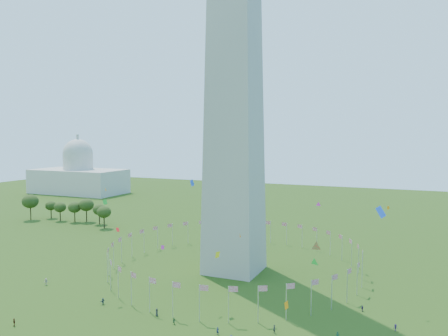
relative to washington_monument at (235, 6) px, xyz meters
The scene contains 6 objects.
ground 98.18m from the washington_monument, 90.00° to the right, with size 600.00×600.00×0.00m, color #24410F.
washington_monument is the anchor object (origin of this frame).
flag_ring 80.00m from the washington_monument, 96.12° to the left, with size 80.24×80.24×9.00m.
capitol_building 230.40m from the washington_monument, 144.16° to the left, with size 70.00×35.00×46.00m, color beige, non-canonical shape.
kites_aloft 72.26m from the washington_monument, 62.50° to the right, with size 127.98×67.46×24.48m.
tree_line_west 139.30m from the washington_monument, 159.37° to the left, with size 55.91×15.87×13.05m.
Camera 1 is at (52.01, -79.52, 44.35)m, focal length 35.00 mm.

